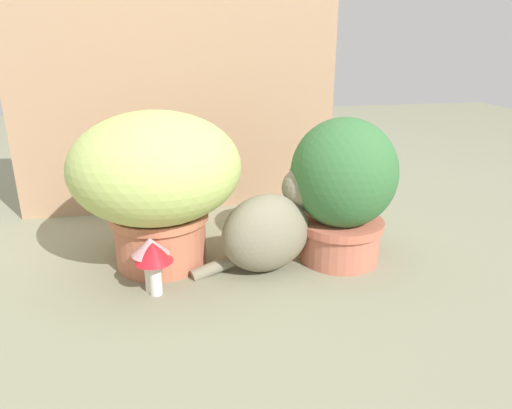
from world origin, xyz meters
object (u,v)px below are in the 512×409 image
Objects in this scene: grass_planter at (156,178)px; mushroom_ornament_red at (154,256)px; leafy_planter at (343,188)px; cat at (271,228)px; mushroom_ornament_pink at (151,254)px.

grass_planter is 3.25× the size of mushroom_ornament_red.
leafy_planter is 0.23m from cat.
cat reaches higher than mushroom_ornament_pink.
leafy_planter is at bearing -8.36° from grass_planter.
mushroom_ornament_pink is at bearing -168.24° from cat.
mushroom_ornament_pink is at bearing 109.89° from mushroom_ornament_red.
grass_planter is at bearing 84.68° from mushroom_ornament_red.
leafy_planter reaches higher than mushroom_ornament_pink.
mushroom_ornament_pink is at bearing -98.33° from grass_planter.
cat is 2.73× the size of mushroom_ornament_red.
grass_planter is 1.19× the size of cat.
grass_planter is at bearing 171.64° from leafy_planter.
grass_planter is at bearing 162.73° from cat.
mushroom_ornament_red is at bearing -95.32° from grass_planter.
leafy_planter is (0.51, -0.08, -0.04)m from grass_planter.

